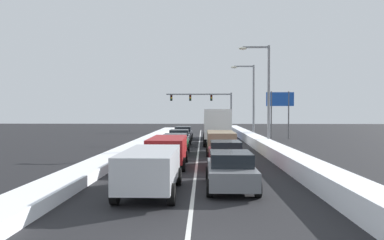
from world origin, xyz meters
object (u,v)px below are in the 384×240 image
at_px(sedan_gray_right_lane_nearest, 231,170).
at_px(sedan_green_center_lane_third, 175,144).
at_px(sedan_maroon_right_lane_second, 225,154).
at_px(suv_silver_center_lane_nearest, 150,167).
at_px(traffic_light_gantry, 208,102).
at_px(box_truck_right_lane_fourth, 216,125).
at_px(suv_red_center_lane_second, 168,149).
at_px(sedan_charcoal_center_lane_fifth, 183,133).
at_px(street_lamp_right_mid, 250,95).
at_px(roadside_sign_right, 280,104).
at_px(street_lamp_right_near, 265,88).
at_px(suv_navy_right_lane_fifth, 213,130).
at_px(sedan_white_center_lane_fourth, 179,138).
at_px(suv_tan_right_lane_third, 221,140).

height_order(sedan_gray_right_lane_nearest, sedan_green_center_lane_third, same).
bearing_deg(sedan_maroon_right_lane_second, suv_silver_center_lane_nearest, -116.50).
height_order(sedan_gray_right_lane_nearest, traffic_light_gantry, traffic_light_gantry).
height_order(box_truck_right_lane_fourth, suv_red_center_lane_second, box_truck_right_lane_fourth).
bearing_deg(sedan_charcoal_center_lane_fifth, traffic_light_gantry, 81.11).
relative_size(sedan_gray_right_lane_nearest, sedan_maroon_right_lane_second, 1.00).
relative_size(sedan_gray_right_lane_nearest, street_lamp_right_mid, 0.54).
distance_m(street_lamp_right_mid, roadside_sign_right, 4.11).
relative_size(sedan_maroon_right_lane_second, roadside_sign_right, 0.82).
bearing_deg(street_lamp_right_near, suv_silver_center_lane_nearest, -112.89).
distance_m(sedan_maroon_right_lane_second, suv_navy_right_lane_fifth, 22.66).
xyz_separation_m(box_truck_right_lane_fourth, suv_navy_right_lane_fifth, (-0.12, 8.38, -0.88)).
bearing_deg(sedan_gray_right_lane_nearest, suv_red_center_lane_second, 118.08).
relative_size(sedan_green_center_lane_third, street_lamp_right_near, 0.52).
relative_size(box_truck_right_lane_fourth, roadside_sign_right, 1.31).
bearing_deg(sedan_gray_right_lane_nearest, sedan_maroon_right_lane_second, 88.67).
xyz_separation_m(sedan_white_center_lane_fourth, sedan_charcoal_center_lane_fifth, (-0.01, 6.77, 0.00)).
distance_m(sedan_charcoal_center_lane_fifth, street_lamp_right_mid, 8.65).
xyz_separation_m(sedan_gray_right_lane_nearest, box_truck_right_lane_fourth, (0.15, 19.80, 1.14)).
xyz_separation_m(suv_silver_center_lane_nearest, street_lamp_right_mid, (7.32, 27.23, 3.97)).
height_order(suv_tan_right_lane_third, sedan_charcoal_center_lane_fifth, suv_tan_right_lane_third).
distance_m(suv_tan_right_lane_third, box_truck_right_lane_fourth, 7.74).
height_order(sedan_white_center_lane_fourth, traffic_light_gantry, traffic_light_gantry).
relative_size(suv_silver_center_lane_nearest, suv_red_center_lane_second, 1.00).
relative_size(sedan_charcoal_center_lane_fifth, street_lamp_right_mid, 0.54).
bearing_deg(roadside_sign_right, traffic_light_gantry, 116.64).
bearing_deg(sedan_maroon_right_lane_second, sedan_gray_right_lane_nearest, -91.33).
relative_size(sedan_maroon_right_lane_second, street_lamp_right_mid, 0.54).
bearing_deg(roadside_sign_right, suv_red_center_lane_second, -116.50).
xyz_separation_m(suv_navy_right_lane_fifth, sedan_green_center_lane_third, (-3.20, -16.04, -0.25)).
xyz_separation_m(box_truck_right_lane_fourth, sedan_green_center_lane_third, (-3.32, -7.66, -1.14)).
height_order(suv_tan_right_lane_third, box_truck_right_lane_fourth, box_truck_right_lane_fourth).
xyz_separation_m(box_truck_right_lane_fourth, sedan_charcoal_center_lane_fifth, (-3.44, 5.27, -1.14)).
distance_m(box_truck_right_lane_fourth, suv_red_center_lane_second, 14.32).
relative_size(suv_tan_right_lane_third, sedan_charcoal_center_lane_fifth, 1.09).
distance_m(box_truck_right_lane_fourth, suv_navy_right_lane_fifth, 8.43).
xyz_separation_m(suv_tan_right_lane_third, box_truck_right_lane_fourth, (-0.03, 7.69, 0.88)).
height_order(sedan_gray_right_lane_nearest, suv_navy_right_lane_fifth, suv_navy_right_lane_fifth).
relative_size(sedan_gray_right_lane_nearest, sedan_white_center_lane_fourth, 1.00).
distance_m(box_truck_right_lane_fourth, roadside_sign_right, 11.31).
height_order(suv_silver_center_lane_nearest, street_lamp_right_mid, street_lamp_right_mid).
height_order(sedan_green_center_lane_third, street_lamp_right_near, street_lamp_right_near).
distance_m(sedan_gray_right_lane_nearest, street_lamp_right_mid, 26.86).
bearing_deg(roadside_sign_right, street_lamp_right_mid, -155.48).
bearing_deg(suv_red_center_lane_second, sedan_charcoal_center_lane_fifth, 90.45).
height_order(suv_red_center_lane_second, sedan_charcoal_center_lane_fifth, suv_red_center_lane_second).
bearing_deg(box_truck_right_lane_fourth, traffic_light_gantry, 91.10).
bearing_deg(roadside_sign_right, sedan_green_center_lane_third, -124.96).
xyz_separation_m(sedan_maroon_right_lane_second, street_lamp_right_mid, (4.05, 20.67, 4.23)).
bearing_deg(street_lamp_right_near, box_truck_right_lane_fourth, 135.56).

